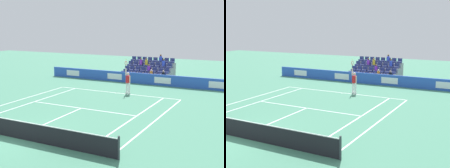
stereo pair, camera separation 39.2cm
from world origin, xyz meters
TOP-DOWN VIEW (x-y plane):
  - ground_plane at (0.00, 0.00)m, footprint 80.00×80.00m
  - line_baseline at (0.00, -11.89)m, footprint 10.97×0.10m
  - line_service at (0.00, -6.40)m, footprint 8.23×0.10m
  - line_centre_service at (0.00, -3.20)m, footprint 0.10×6.40m
  - line_singles_sideline_left at (4.12, -5.95)m, footprint 0.10×11.89m
  - line_singles_sideline_right at (-4.12, -5.95)m, footprint 0.10×11.89m
  - line_doubles_sideline_left at (5.49, -5.95)m, footprint 0.10×11.89m
  - line_doubles_sideline_right at (-5.49, -5.95)m, footprint 0.10×11.89m
  - line_centre_mark at (0.00, -11.79)m, footprint 0.10×0.20m
  - sponsor_barrier at (0.00, -16.69)m, footprint 19.98×0.22m
  - tennis_net at (0.00, 0.00)m, footprint 11.97×0.10m
  - tennis_player at (-0.94, -12.15)m, footprint 0.51×0.40m
  - stadium_stand at (-0.01, -19.63)m, footprint 4.96×3.80m
  - loose_tennis_ball at (-0.57, -1.77)m, footprint 0.07×0.07m

SIDE VIEW (x-z plane):
  - ground_plane at x=0.00m, z-range 0.00..0.00m
  - line_baseline at x=0.00m, z-range 0.00..0.01m
  - line_service at x=0.00m, z-range 0.00..0.01m
  - line_centre_service at x=0.00m, z-range 0.00..0.01m
  - line_singles_sideline_left at x=4.12m, z-range 0.00..0.01m
  - line_singles_sideline_right at x=-4.12m, z-range 0.00..0.01m
  - line_doubles_sideline_left at x=5.49m, z-range 0.00..0.01m
  - line_doubles_sideline_right at x=-5.49m, z-range 0.00..0.01m
  - line_centre_mark at x=0.00m, z-range 0.00..0.01m
  - loose_tennis_ball at x=-0.57m, z-range 0.00..0.07m
  - tennis_net at x=0.00m, z-range -0.04..1.03m
  - sponsor_barrier at x=0.00m, z-range 0.00..1.03m
  - stadium_stand at x=-0.01m, z-range -0.59..1.95m
  - tennis_player at x=-0.94m, z-range -0.43..2.42m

